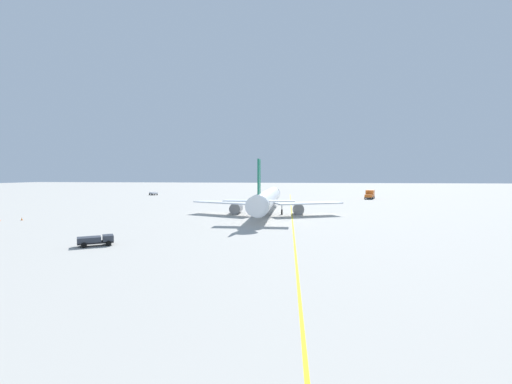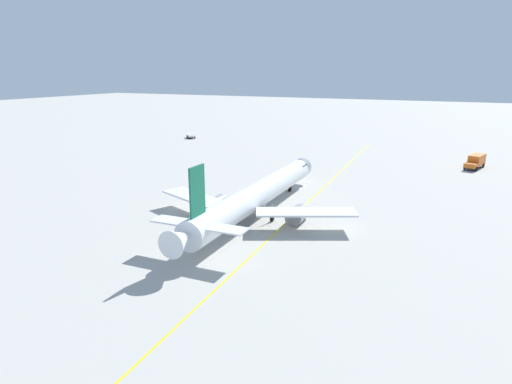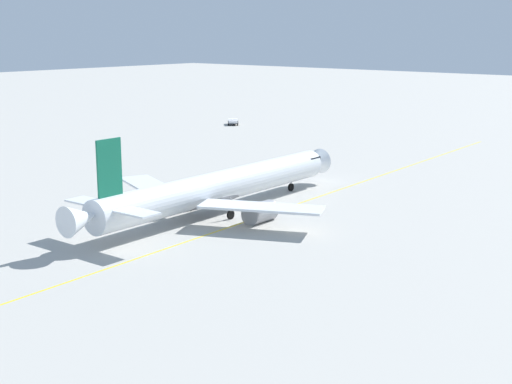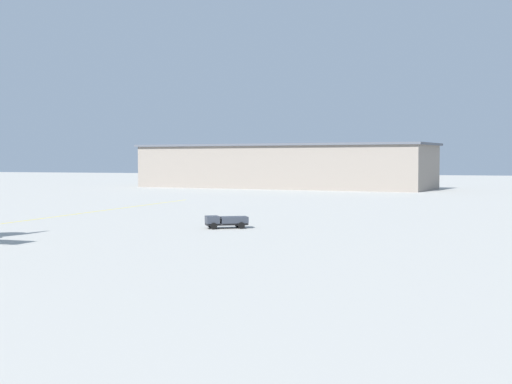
% 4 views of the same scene
% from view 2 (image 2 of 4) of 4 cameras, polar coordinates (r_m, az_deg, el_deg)
% --- Properties ---
extents(ground_plane, '(600.00, 600.00, 0.00)m').
position_cam_2_polar(ground_plane, '(69.12, 0.85, -3.20)').
color(ground_plane, '#ADAAA3').
extents(airliner_main, '(46.22, 32.49, 11.37)m').
position_cam_2_polar(airliner_main, '(68.64, -0.03, -0.66)').
color(airliner_main, silver).
rests_on(airliner_main, ground_plane).
extents(catering_truck_truck, '(8.61, 4.68, 3.10)m').
position_cam_2_polar(catering_truck_truck, '(115.25, 26.33, 3.58)').
color(catering_truck_truck, '#232326').
rests_on(catering_truck_truck, ground_plane).
extents(pushback_tug_truck, '(4.95, 4.74, 1.30)m').
position_cam_2_polar(pushback_tug_truck, '(152.13, -8.35, 7.15)').
color(pushback_tug_truck, '#232326').
rests_on(pushback_tug_truck, ground_plane).
extents(taxiway_centreline, '(160.96, 8.05, 0.01)m').
position_cam_2_polar(taxiway_centreline, '(64.92, 3.34, -4.46)').
color(taxiway_centreline, yellow).
rests_on(taxiway_centreline, ground_plane).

